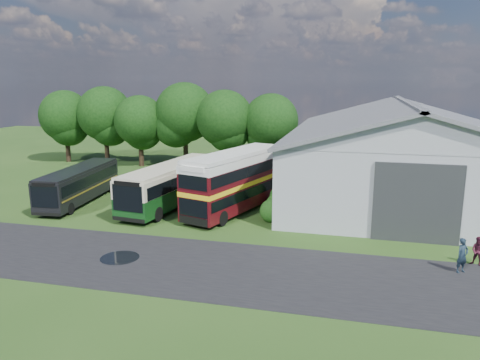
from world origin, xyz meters
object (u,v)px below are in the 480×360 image
(storage_shed, at_px, (402,149))
(bus_dark_single, at_px, (79,184))
(bus_green_single, at_px, (172,184))
(bus_maroon_double, at_px, (235,182))
(visitor_b, at_px, (479,252))
(visitor_a, at_px, (462,256))

(storage_shed, relative_size, bus_dark_single, 2.37)
(storage_shed, distance_m, bus_green_single, 19.64)
(bus_maroon_double, bearing_deg, bus_green_single, -166.16)
(visitor_b, bearing_deg, bus_dark_single, -165.54)
(storage_shed, bearing_deg, bus_dark_single, -161.66)
(bus_green_single, bearing_deg, bus_maroon_double, 4.44)
(visitor_a, xyz_separation_m, visitor_b, (1.05, 1.18, -0.12))
(visitor_a, bearing_deg, storage_shed, 61.39)
(bus_maroon_double, distance_m, visitor_b, 17.24)
(bus_green_single, xyz_separation_m, visitor_b, (20.89, -7.53, -0.95))
(bus_maroon_double, relative_size, visitor_a, 5.92)
(bus_green_single, height_order, bus_maroon_double, bus_maroon_double)
(bus_maroon_double, bearing_deg, storage_shed, 49.47)
(storage_shed, height_order, visitor_a, storage_shed)
(bus_green_single, xyz_separation_m, bus_dark_single, (-7.83, -0.88, -0.25))
(storage_shed, bearing_deg, bus_green_single, -156.86)
(storage_shed, bearing_deg, visitor_a, -83.31)
(bus_green_single, xyz_separation_m, visitor_a, (19.84, -8.71, -0.83))
(storage_shed, distance_m, bus_dark_single, 27.26)
(bus_dark_single, bearing_deg, visitor_b, -18.67)
(storage_shed, relative_size, visitor_b, 15.22)
(storage_shed, distance_m, visitor_a, 16.79)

